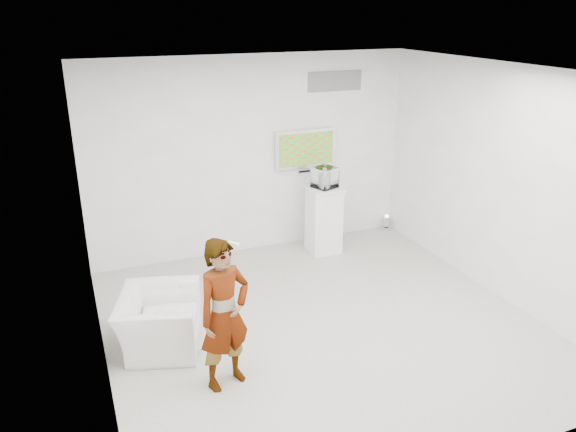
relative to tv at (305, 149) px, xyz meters
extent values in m
cube|color=beige|center=(-0.85, -2.45, -1.55)|extent=(5.00, 5.00, 0.01)
cube|color=#2E2E31|center=(-0.85, -2.45, 1.45)|extent=(5.00, 5.00, 0.01)
cube|color=silver|center=(-0.85, 0.05, -0.05)|extent=(5.00, 0.01, 3.00)
cube|color=silver|center=(-0.85, -4.95, -0.05)|extent=(5.00, 0.01, 3.00)
cube|color=silver|center=(-3.35, -2.45, -0.05)|extent=(0.01, 5.00, 3.00)
cube|color=silver|center=(1.65, -2.45, -0.05)|extent=(0.01, 5.00, 3.00)
cube|color=silver|center=(0.00, 0.00, 0.00)|extent=(1.00, 0.08, 0.60)
cube|color=slate|center=(0.50, 0.04, 1.00)|extent=(0.90, 0.02, 0.30)
imported|color=silver|center=(-2.23, -3.09, -0.76)|extent=(0.67, 0.55, 1.59)
imported|color=silver|center=(-2.74, -2.17, -1.23)|extent=(1.12, 1.20, 0.64)
cube|color=white|center=(0.12, -0.47, -1.03)|extent=(0.53, 0.53, 1.05)
cylinder|color=silver|center=(1.51, -0.09, -1.42)|extent=(0.17, 0.17, 0.26)
cube|color=white|center=(0.12, -0.47, -0.35)|extent=(0.40, 0.40, 0.31)
cube|color=white|center=(0.12, -0.47, -0.39)|extent=(0.10, 0.17, 0.22)
cube|color=white|center=(-2.04, -2.87, -0.12)|extent=(0.10, 0.12, 0.03)
camera|label=1|loc=(-3.47, -7.78, 2.09)|focal=35.00mm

